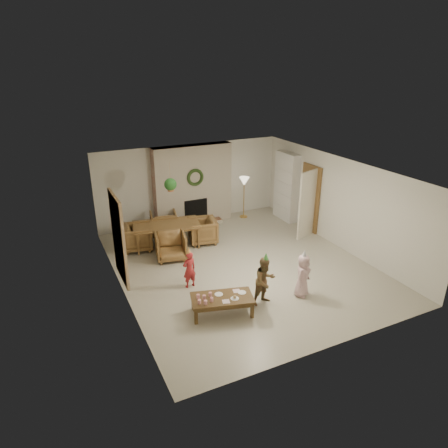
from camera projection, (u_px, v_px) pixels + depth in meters
floor at (241, 265)px, 10.25m from camera, size 7.00×7.00×0.00m
ceiling at (243, 170)px, 9.30m from camera, size 7.00×7.00×0.00m
wall_back at (191, 183)px, 12.70m from camera, size 7.00×0.00×7.00m
wall_front at (338, 288)px, 6.86m from camera, size 7.00×0.00×7.00m
wall_left at (119, 242)px, 8.58m from camera, size 0.00×7.00×7.00m
wall_right at (339, 203)px, 10.97m from camera, size 0.00×7.00×7.00m
fireplace_mass at (193, 185)px, 12.53m from camera, size 2.50×0.40×2.50m
fireplace_hearth at (198, 224)px, 12.69m from camera, size 1.60×0.30×0.12m
fireplace_firebox at (196, 211)px, 12.69m from camera, size 0.75×0.12×0.75m
fireplace_wreath at (195, 177)px, 12.23m from camera, size 0.54×0.10×0.54m
floor_lamp_base at (244, 216)px, 13.42m from camera, size 0.26×0.26×0.03m
floor_lamp_post at (244, 199)px, 13.18m from camera, size 0.03×0.03×1.24m
floor_lamp_shade at (244, 181)px, 12.95m from camera, size 0.33×0.33×0.28m
bookshelf_carcass at (286, 187)px, 12.89m from camera, size 0.30×1.00×2.20m
bookshelf_shelf_a at (285, 206)px, 13.13m from camera, size 0.30×0.92×0.03m
bookshelf_shelf_b at (285, 194)px, 12.97m from camera, size 0.30×0.92×0.03m
bookshelf_shelf_c at (286, 182)px, 12.82m from camera, size 0.30×0.92×0.03m
bookshelf_shelf_d at (287, 170)px, 12.67m from camera, size 0.30×0.92×0.03m
books_row_lower at (287, 203)px, 12.94m from camera, size 0.20×0.40×0.24m
books_row_mid at (284, 190)px, 12.96m from camera, size 0.20×0.44×0.24m
books_row_upper at (288, 179)px, 12.68m from camera, size 0.20×0.36×0.22m
door_frame at (310, 198)px, 12.05m from camera, size 0.05×0.86×2.04m
door_leaf at (307, 204)px, 11.59m from camera, size 0.77×0.32×2.00m
curtain_panel at (119, 238)px, 8.77m from camera, size 0.06×1.20×2.00m
dining_table at (167, 235)px, 11.21m from camera, size 2.00×1.36×0.65m
dining_chair_near at (171, 246)px, 10.47m from camera, size 0.90×0.92×0.71m
dining_chair_far at (164, 224)px, 11.92m from camera, size 0.90×0.92×0.71m
dining_chair_left at (138, 237)px, 11.01m from camera, size 0.92×0.90×0.71m
dining_chair_right at (202, 231)px, 11.43m from camera, size 0.92×0.90×0.71m
hanging_plant_cord at (170, 176)px, 10.17m from camera, size 0.01×0.01×0.70m
hanging_plant_pot at (171, 189)px, 10.30m from camera, size 0.16×0.16×0.12m
hanging_plant_foliage at (170, 184)px, 10.26m from camera, size 0.32×0.32×0.32m
coffee_table_top at (222, 298)px, 8.18m from camera, size 1.38×0.94×0.06m
coffee_table_apron at (222, 301)px, 8.20m from camera, size 1.26×0.82×0.08m
coffee_leg_fl at (196, 317)px, 7.92m from camera, size 0.08×0.08×0.33m
coffee_leg_fr at (252, 311)px, 8.11m from camera, size 0.08×0.08×0.33m
coffee_leg_bl at (193, 302)px, 8.39m from camera, size 0.08×0.08×0.33m
coffee_leg_br at (246, 297)px, 8.58m from camera, size 0.08×0.08×0.33m
cup_a at (199, 302)px, 7.93m from camera, size 0.08×0.08×0.09m
cup_b at (198, 296)px, 8.11m from camera, size 0.08×0.08×0.09m
cup_c at (206, 302)px, 7.91m from camera, size 0.08×0.08×0.09m
cup_d at (204, 297)px, 8.09m from camera, size 0.08×0.08×0.09m
cup_e at (212, 300)px, 8.00m from camera, size 0.08×0.08×0.09m
cup_f at (210, 294)px, 8.18m from camera, size 0.08×0.08×0.09m
plate_a at (219, 294)px, 8.26m from camera, size 0.21×0.21×0.01m
plate_b at (235, 298)px, 8.12m from camera, size 0.21×0.21×0.01m
plate_c at (242, 292)px, 8.32m from camera, size 0.21×0.21×0.01m
food_scoop at (235, 297)px, 8.10m from camera, size 0.08×0.08×0.07m
napkin_left at (226, 301)px, 8.01m from camera, size 0.18×0.18×0.01m
napkin_right at (237, 291)px, 8.38m from camera, size 0.18×0.18×0.01m
child_red at (189, 270)px, 9.13m from camera, size 0.35×0.26×0.89m
party_hat_red at (189, 251)px, 8.94m from camera, size 0.14×0.14×0.17m
child_plaid at (265, 281)px, 8.47m from camera, size 0.58×0.48×1.08m
party_hat_plaid at (266, 257)px, 8.25m from camera, size 0.15×0.15×0.18m
child_pink at (303, 275)px, 8.77m from camera, size 0.58×0.53×0.99m
party_hat_pink at (305, 254)px, 8.57m from camera, size 0.17×0.17×0.18m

